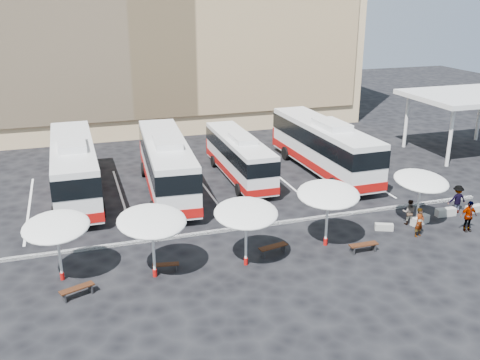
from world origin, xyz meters
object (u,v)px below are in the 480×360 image
object	(u,v)px
sunshade_1	(152,221)
sunshade_3	(328,194)
wood_bench_0	(77,290)
conc_bench_2	(446,212)
wood_bench_3	(363,246)
conc_bench_3	(474,209)
bus_2	(239,155)
wood_bench_1	(166,266)
wood_bench_2	(273,248)
passenger_3	(457,199)
bus_1	(166,163)
bus_3	(323,145)
sunshade_0	(56,227)
conc_bench_0	(384,227)
conc_bench_1	(420,220)
bus_0	(74,166)
sunshade_2	(246,213)
passenger_2	(468,216)
sunshade_4	(421,181)
passenger_0	(419,222)
passenger_1	(409,212)

from	to	relation	value
sunshade_1	sunshade_3	xyz separation A→B (m)	(9.68, 0.56, 0.04)
wood_bench_0	conc_bench_2	size ratio (longest dim) A/B	1.26
wood_bench_3	conc_bench_3	distance (m)	10.09
bus_2	sunshade_1	distance (m)	15.59
bus_2	wood_bench_1	distance (m)	14.99
wood_bench_2	passenger_3	xyz separation A→B (m)	(13.30, 1.82, 0.54)
bus_1	conc_bench_2	distance (m)	18.79
conc_bench_3	bus_3	bearing A→B (deg)	118.55
sunshade_3	passenger_3	xyz separation A→B (m)	(10.09, 1.66, -2.11)
sunshade_3	conc_bench_3	distance (m)	11.68
bus_2	wood_bench_2	distance (m)	12.83
bus_3	wood_bench_0	distance (m)	23.17
bus_1	bus_3	bearing A→B (deg)	6.83
sunshade_0	conc_bench_0	xyz separation A→B (m)	(18.30, 0.19, -2.64)
sunshade_1	conc_bench_1	world-z (taller)	sunshade_1
bus_0	passenger_3	bearing A→B (deg)	-24.88
bus_3	wood_bench_3	world-z (taller)	bus_3
sunshade_0	wood_bench_3	xyz separation A→B (m)	(15.64, -1.97, -2.46)
bus_1	wood_bench_1	bearing A→B (deg)	-97.20
sunshade_2	passenger_2	bearing A→B (deg)	-0.35
sunshade_4	wood_bench_3	distance (m)	5.90
bus_2	passenger_3	xyz separation A→B (m)	(11.20, -10.75, -0.88)
conc_bench_0	passenger_0	size ratio (longest dim) A/B	0.61
bus_2	sunshade_2	size ratio (longest dim) A/B	2.94
wood_bench_1	passenger_2	bearing A→B (deg)	-2.15
conc_bench_1	passenger_1	xyz separation A→B (m)	(-0.71, 0.16, 0.55)
sunshade_1	sunshade_4	world-z (taller)	sunshade_1
sunshade_4	passenger_2	xyz separation A→B (m)	(2.37, -1.61, -1.91)
wood_bench_1	bus_2	bearing A→B (deg)	57.78
sunshade_2	passenger_1	xyz separation A→B (m)	(11.08, 1.80, -2.11)
bus_3	sunshade_4	bearing A→B (deg)	-86.76
bus_3	wood_bench_1	distance (m)	19.03
wood_bench_1	bus_0	bearing A→B (deg)	107.57
bus_2	conc_bench_0	world-z (taller)	bus_2
wood_bench_1	bus_1	bearing A→B (deg)	78.95
conc_bench_2	passenger_3	xyz separation A→B (m)	(0.98, 0.25, 0.68)
conc_bench_1	passenger_3	world-z (taller)	passenger_3
wood_bench_2	passenger_1	world-z (taller)	passenger_1
conc_bench_3	bus_0	bearing A→B (deg)	155.84
sunshade_2	conc_bench_1	world-z (taller)	sunshade_2
sunshade_2	wood_bench_3	size ratio (longest dim) A/B	2.33
wood_bench_1	passenger_1	world-z (taller)	passenger_1
sunshade_4	passenger_3	bearing A→B (deg)	14.39
bus_1	conc_bench_0	size ratio (longest dim) A/B	12.53
wood_bench_0	conc_bench_1	size ratio (longest dim) A/B	1.24
conc_bench_3	passenger_3	bearing A→B (deg)	165.93
passenger_2	passenger_3	bearing A→B (deg)	67.57
sunshade_3	sunshade_4	distance (m)	6.50
passenger_0	passenger_1	bearing A→B (deg)	54.86
bus_1	wood_bench_1	size ratio (longest dim) A/B	9.63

